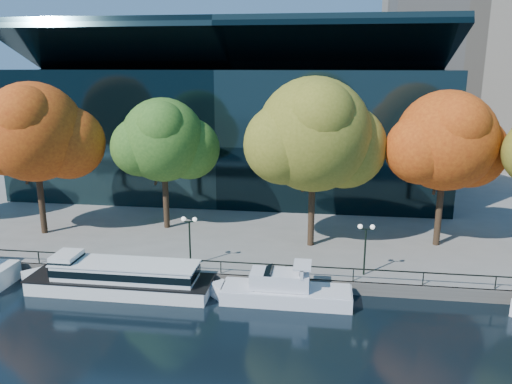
# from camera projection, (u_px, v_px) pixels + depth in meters

# --- Properties ---
(ground) EXTENTS (160.00, 160.00, 0.00)m
(ground) POSITION_uv_depth(u_px,v_px,m) (212.00, 305.00, 35.47)
(ground) COLOR black
(ground) RESTS_ON ground
(promenade) EXTENTS (90.00, 67.08, 1.00)m
(promenade) POSITION_uv_depth(u_px,v_px,m) (269.00, 182.00, 70.24)
(promenade) COLOR slate
(promenade) RESTS_ON ground
(railing) EXTENTS (88.20, 0.08, 0.99)m
(railing) POSITION_uv_depth(u_px,v_px,m) (221.00, 262.00, 38.11)
(railing) COLOR black
(railing) RESTS_ON promenade
(convention_building) EXTENTS (50.00, 24.57, 21.43)m
(convention_building) POSITION_uv_depth(u_px,v_px,m) (235.00, 129.00, 64.38)
(convention_building) COLOR black
(convention_building) RESTS_ON ground
(tour_boat) EXTENTS (15.12, 3.37, 2.87)m
(tour_boat) POSITION_uv_depth(u_px,v_px,m) (115.00, 277.00, 37.19)
(tour_boat) COLOR silver
(tour_boat) RESTS_ON ground
(cruiser_near) EXTENTS (10.30, 2.65, 2.99)m
(cruiser_near) POSITION_uv_depth(u_px,v_px,m) (281.00, 290.00, 35.70)
(cruiser_near) COLOR silver
(cruiser_near) RESTS_ON ground
(tree_1) EXTENTS (11.31, 9.27, 14.15)m
(tree_1) POSITION_uv_depth(u_px,v_px,m) (35.00, 134.00, 45.14)
(tree_1) COLOR black
(tree_1) RESTS_ON promenade
(tree_2) EXTENTS (9.88, 8.10, 12.62)m
(tree_2) POSITION_uv_depth(u_px,v_px,m) (165.00, 142.00, 46.94)
(tree_2) COLOR black
(tree_2) RESTS_ON promenade
(tree_3) EXTENTS (12.11, 9.93, 14.70)m
(tree_3) POSITION_uv_depth(u_px,v_px,m) (316.00, 137.00, 41.85)
(tree_3) COLOR black
(tree_3) RESTS_ON promenade
(tree_4) EXTENTS (10.63, 8.72, 13.58)m
(tree_4) POSITION_uv_depth(u_px,v_px,m) (448.00, 143.00, 42.08)
(tree_4) COLOR black
(tree_4) RESTS_ON promenade
(lamp_1) EXTENTS (1.26, 0.36, 4.03)m
(lamp_1) POSITION_uv_depth(u_px,v_px,m) (189.00, 230.00, 39.16)
(lamp_1) COLOR black
(lamp_1) RESTS_ON promenade
(lamp_2) EXTENTS (1.26, 0.36, 4.03)m
(lamp_2) POSITION_uv_depth(u_px,v_px,m) (366.00, 238.00, 37.35)
(lamp_2) COLOR black
(lamp_2) RESTS_ON promenade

